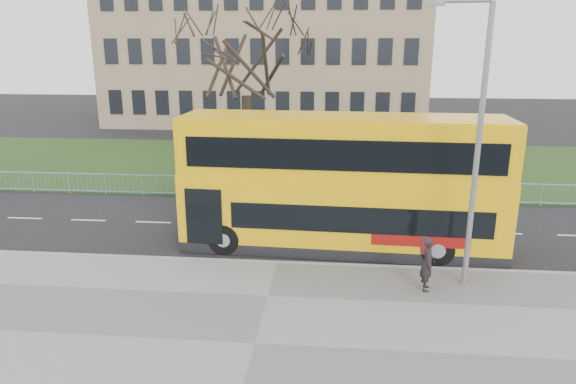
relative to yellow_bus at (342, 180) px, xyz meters
name	(u,v)px	position (x,y,z in m)	size (l,w,h in m)	color
ground	(282,249)	(-2.23, -0.39, -2.69)	(120.00, 120.00, 0.00)	black
pavement	(255,345)	(-2.23, -7.14, -2.63)	(80.00, 10.50, 0.12)	slate
kerb	(277,263)	(-2.23, -1.94, -2.62)	(80.00, 0.20, 0.14)	gray
grass_verge	(305,165)	(-2.23, 13.91, -2.65)	(80.00, 15.40, 0.08)	#1A3814
guard_railing	(295,189)	(-2.23, 6.21, -2.14)	(40.00, 0.12, 1.10)	#76B1D3
bare_tree	(246,79)	(-5.23, 9.61, 3.09)	(7.98, 7.98, 11.40)	black
civic_building	(268,50)	(-7.23, 34.61, 4.31)	(30.00, 15.00, 14.00)	#8D7659
yellow_bus	(342,180)	(0.00, 0.00, 0.00)	(12.08, 3.33, 5.02)	#F7B50A
pedestrian	(427,264)	(2.69, -3.62, -1.69)	(0.64, 0.42, 1.76)	black
street_lamp	(475,138)	(3.89, -3.06, 2.19)	(1.84, 0.39, 8.69)	gray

